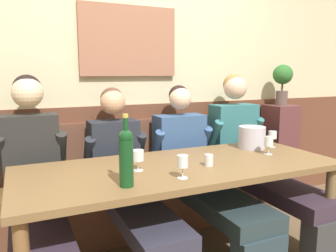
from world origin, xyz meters
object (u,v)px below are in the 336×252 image
wine_glass_by_bottle (138,157)px  potted_plant (283,79)px  dining_table (181,176)px  person_center_left_seat (256,155)px  wall_bench (146,197)px  ice_bucket (252,137)px  person_right_seat (35,182)px  wine_glass_center_rear (269,142)px  person_center_right_seat (128,178)px  wine_glass_near_bucket (183,163)px  wine_bottle_amber_mid (126,156)px  wine_glass_mid_left (272,136)px  person_left_seat (200,170)px  water_tumbler_center (209,160)px

wine_glass_by_bottle → potted_plant: bearing=21.9°
dining_table → person_center_left_seat: bearing=20.6°
wall_bench → dining_table: 0.78m
ice_bucket → person_right_seat: bearing=175.6°
person_right_seat → person_center_left_seat: bearing=0.2°
dining_table → ice_bucket: ice_bucket is taller
ice_bucket → wine_glass_center_rear: bearing=-94.5°
person_right_seat → person_center_right_seat: size_ratio=1.05×
dining_table → potted_plant: potted_plant is taller
wall_bench → wine_glass_by_bottle: size_ratio=18.56×
wine_glass_near_bucket → person_center_right_seat: bearing=105.0°
wine_bottle_amber_mid → wine_glass_mid_left: 1.43m
ice_bucket → person_center_left_seat: bearing=40.2°
person_center_right_seat → person_left_seat: size_ratio=1.00×
person_right_seat → water_tumbler_center: person_right_seat is taller
wine_glass_mid_left → wall_bench: bearing=150.4°
wall_bench → wine_bottle_amber_mid: wine_bottle_amber_mid is taller
wine_glass_center_rear → potted_plant: size_ratio=0.33×
ice_bucket → person_left_seat: bearing=166.5°
dining_table → water_tumbler_center: 0.21m
wine_bottle_amber_mid → water_tumbler_center: wine_bottle_amber_mid is taller
dining_table → person_left_seat: size_ratio=1.66×
person_center_right_seat → wine_glass_center_rear: size_ratio=9.39×
wine_bottle_amber_mid → water_tumbler_center: bearing=14.5°
wine_glass_center_rear → water_tumbler_center: wine_glass_center_rear is taller
dining_table → wine_glass_by_bottle: wine_glass_by_bottle is taller
person_center_left_seat → potted_plant: potted_plant is taller
wine_glass_center_rear → wine_glass_near_bucket: (-0.84, -0.24, 0.00)m
wine_glass_center_rear → person_right_seat: bearing=168.0°
wine_bottle_amber_mid → person_center_left_seat: bearing=23.7°
dining_table → person_right_seat: (-0.89, 0.33, -0.02)m
ice_bucket → water_tumbler_center: (-0.58, -0.30, -0.05)m
wine_bottle_amber_mid → wine_glass_by_bottle: bearing=58.5°
ice_bucket → wine_bottle_amber_mid: (-1.19, -0.46, 0.08)m
person_right_seat → person_center_right_seat: 0.62m
person_left_seat → person_center_left_seat: 0.57m
water_tumbler_center → dining_table: bearing=146.0°
wine_bottle_amber_mid → wine_glass_near_bucket: bearing=-0.6°
wine_glass_by_bottle → potted_plant: 2.00m
person_center_right_seat → water_tumbler_center: 0.62m
person_right_seat → water_tumbler_center: bearing=-22.3°
ice_bucket → wine_glass_center_rear: 0.22m
person_center_right_seat → wine_glass_mid_left: size_ratio=9.58×
ice_bucket → wine_bottle_amber_mid: wine_bottle_amber_mid is taller
wall_bench → potted_plant: size_ratio=5.86×
dining_table → wine_glass_near_bucket: size_ratio=15.58×
person_center_left_seat → wine_glass_near_bucket: 1.18m
person_center_right_seat → wine_glass_by_bottle: (-0.03, -0.32, 0.24)m
wine_glass_mid_left → wine_glass_by_bottle: (-1.21, -0.18, -0.00)m
wine_glass_near_bucket → wine_glass_mid_left: wine_glass_near_bucket is taller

